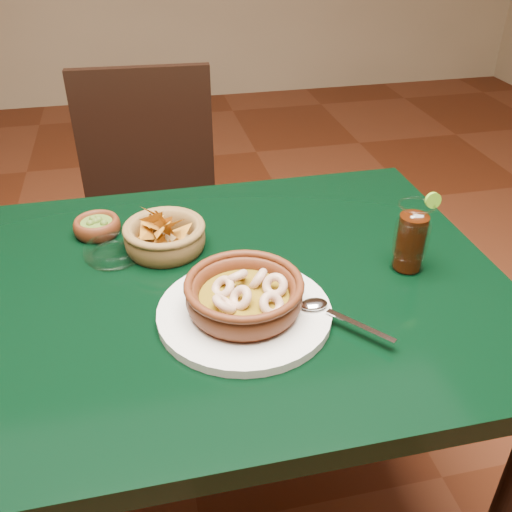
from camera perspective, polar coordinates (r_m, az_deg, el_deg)
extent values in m
cube|color=black|center=(1.05, -7.73, -3.99)|extent=(1.20, 0.80, 0.04)
cylinder|color=black|center=(1.66, 10.90, -4.94)|extent=(0.06, 0.06, 0.71)
cube|color=black|center=(1.73, -10.14, 1.24)|extent=(0.45, 0.45, 0.04)
cylinder|color=black|center=(1.74, -15.44, -8.95)|extent=(0.04, 0.04, 0.46)
cylinder|color=black|center=(1.72, -3.15, -7.94)|extent=(0.04, 0.04, 0.46)
cylinder|color=black|center=(2.03, -14.76, -2.05)|extent=(0.04, 0.04, 0.46)
cylinder|color=black|center=(2.01, -4.36, -1.14)|extent=(0.04, 0.04, 0.46)
cube|color=black|center=(1.80, -10.98, 11.14)|extent=(0.41, 0.05, 0.45)
cylinder|color=silver|center=(0.96, -1.17, -5.68)|extent=(0.29, 0.29, 0.02)
cylinder|color=#471E0E|center=(0.95, -1.18, -5.12)|extent=(0.17, 0.17, 0.01)
torus|color=#471E0E|center=(0.94, -1.19, -4.01)|extent=(0.22, 0.22, 0.04)
torus|color=#471E0E|center=(0.92, -1.21, -2.83)|extent=(0.20, 0.20, 0.01)
cylinder|color=brown|center=(0.94, -1.19, -4.06)|extent=(0.15, 0.15, 0.01)
torus|color=#D1AC90|center=(0.94, 1.90, -2.99)|extent=(0.06, 0.06, 0.05)
torus|color=#D1AC90|center=(0.96, 0.21, -2.34)|extent=(0.05, 0.06, 0.05)
torus|color=#D1AC90|center=(0.96, -2.02, -2.12)|extent=(0.06, 0.06, 0.04)
torus|color=#D1AC90|center=(0.95, -3.33, -3.18)|extent=(0.06, 0.06, 0.05)
torus|color=#D1AC90|center=(0.90, -3.20, -4.84)|extent=(0.05, 0.05, 0.05)
torus|color=#D1AC90|center=(0.91, -1.57, -4.23)|extent=(0.05, 0.06, 0.05)
torus|color=#D1AC90|center=(0.91, 1.58, -4.88)|extent=(0.06, 0.06, 0.05)
cube|color=silver|center=(0.93, 10.40, -6.88)|extent=(0.09, 0.10, 0.00)
ellipsoid|color=silver|center=(0.96, 5.82, -4.81)|extent=(0.05, 0.03, 0.01)
cylinder|color=brown|center=(1.15, -9.00, 0.90)|extent=(0.14, 0.14, 0.01)
torus|color=brown|center=(1.14, -9.09, 1.84)|extent=(0.19, 0.19, 0.06)
torus|color=brown|center=(1.13, -9.19, 2.83)|extent=(0.16, 0.16, 0.01)
cone|color=#B16D1B|center=(1.12, -7.54, 2.45)|extent=(0.07, 0.08, 0.03)
cone|color=#B16D1B|center=(1.12, -9.53, 1.09)|extent=(0.06, 0.03, 0.07)
cone|color=#B16D1B|center=(1.12, -9.21, 3.07)|extent=(0.08, 0.02, 0.08)
cone|color=#B16D1B|center=(1.12, -9.22, 3.23)|extent=(0.05, 0.06, 0.07)
cone|color=#B16D1B|center=(1.10, -8.70, 0.77)|extent=(0.03, 0.08, 0.08)
cone|color=#B16D1B|center=(1.14, -9.79, 3.31)|extent=(0.06, 0.08, 0.06)
cone|color=#B16D1B|center=(1.15, -10.89, 2.32)|extent=(0.07, 0.08, 0.04)
cone|color=#B16D1B|center=(1.12, -8.23, 1.39)|extent=(0.07, 0.08, 0.04)
cone|color=#B16D1B|center=(1.13, -9.49, 4.03)|extent=(0.05, 0.08, 0.07)
cone|color=#B16D1B|center=(1.14, -10.21, 4.28)|extent=(0.05, 0.07, 0.06)
cone|color=#B16D1B|center=(1.16, -9.42, 3.30)|extent=(0.05, 0.06, 0.04)
cone|color=#B16D1B|center=(1.16, -9.50, 3.23)|extent=(0.06, 0.04, 0.05)
cone|color=#B16D1B|center=(1.11, -10.15, 3.64)|extent=(0.08, 0.03, 0.08)
cone|color=#B16D1B|center=(1.14, -9.52, 3.26)|extent=(0.05, 0.06, 0.06)
cone|color=#B16D1B|center=(1.11, -9.80, 1.03)|extent=(0.06, 0.06, 0.08)
cone|color=#B16D1B|center=(1.10, -9.56, 2.58)|extent=(0.05, 0.07, 0.05)
cone|color=#B16D1B|center=(1.16, -10.28, 3.38)|extent=(0.06, 0.06, 0.04)
cone|color=#B16D1B|center=(1.12, -10.36, 3.30)|extent=(0.07, 0.08, 0.05)
cone|color=#B16D1B|center=(1.11, -10.87, 2.34)|extent=(0.05, 0.08, 0.07)
cone|color=#B16D1B|center=(1.10, -8.43, 3.24)|extent=(0.08, 0.07, 0.06)
cylinder|color=#471E0E|center=(1.23, -15.51, 2.30)|extent=(0.08, 0.08, 0.01)
torus|color=#471E0E|center=(1.22, -15.61, 2.90)|extent=(0.11, 0.11, 0.04)
cylinder|color=#354F16|center=(1.22, -15.65, 3.11)|extent=(0.06, 0.06, 0.01)
sphere|color=#354F16|center=(1.21, -16.24, 3.13)|extent=(0.02, 0.02, 0.02)
sphere|color=#354F16|center=(1.23, -16.00, 3.58)|extent=(0.02, 0.02, 0.02)
sphere|color=#354F16|center=(1.22, -15.75, 3.33)|extent=(0.02, 0.02, 0.02)
sphere|color=#354F16|center=(1.21, -14.96, 3.16)|extent=(0.02, 0.02, 0.02)
sphere|color=#354F16|center=(1.22, -15.45, 3.48)|extent=(0.02, 0.02, 0.02)
cylinder|color=white|center=(1.12, 14.80, -1.00)|extent=(0.06, 0.06, 0.01)
torus|color=white|center=(1.08, 15.28, 1.85)|extent=(0.13, 0.13, 0.07)
cylinder|color=black|center=(1.09, 15.19, 1.36)|extent=(0.05, 0.05, 0.11)
cube|color=silver|center=(1.07, 15.85, 3.62)|extent=(0.02, 0.02, 0.02)
cube|color=silver|center=(1.06, 15.52, 3.30)|extent=(0.02, 0.02, 0.02)
cube|color=silver|center=(1.07, 15.41, 3.16)|extent=(0.02, 0.02, 0.02)
torus|color=white|center=(1.05, 15.79, 4.92)|extent=(0.07, 0.07, 0.00)
cylinder|color=#62A320|center=(1.06, 17.29, 5.34)|extent=(0.03, 0.01, 0.03)
cylinder|color=white|center=(1.14, -13.98, 0.03)|extent=(0.10, 0.10, 0.01)
torus|color=white|center=(1.14, -14.06, 0.53)|extent=(0.13, 0.13, 0.03)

